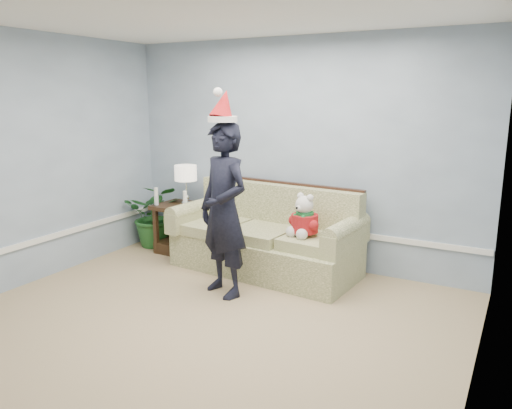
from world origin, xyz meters
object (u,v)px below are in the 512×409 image
Objects in this scene: sofa at (267,240)px; houseplant at (157,215)px; man at (224,210)px; table_lamp at (186,175)px; teddy_bear at (304,221)px; side_table at (183,234)px.

sofa is 1.77m from houseplant.
sofa is 1.25× the size of man.
table_lamp reaches higher than teddy_bear.
teddy_bear is (2.31, -0.30, 0.27)m from houseplant.
man is 3.72× the size of teddy_bear.
houseplant is 0.49× the size of man.
sofa is 4.64× the size of teddy_bear.
sofa reaches higher than teddy_bear.
table_lamp is 1.84m from teddy_bear.
sofa is at bearing -2.52° from side_table.
teddy_bear is at bearing 70.67° from man.
sofa is 1.42m from table_lamp.
teddy_bear is (0.59, 0.69, -0.19)m from man.
side_table is 0.78m from table_lamp.
sofa is at bearing 108.23° from man.
houseplant is at bearing 172.20° from side_table.
sofa is 1.28m from side_table.
teddy_bear is at bearing -9.02° from table_lamp.
table_lamp is 0.79m from houseplant.
man is (1.19, -0.97, -0.14)m from table_lamp.
man is 0.93m from teddy_bear.
table_lamp is 1.06× the size of teddy_bear.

